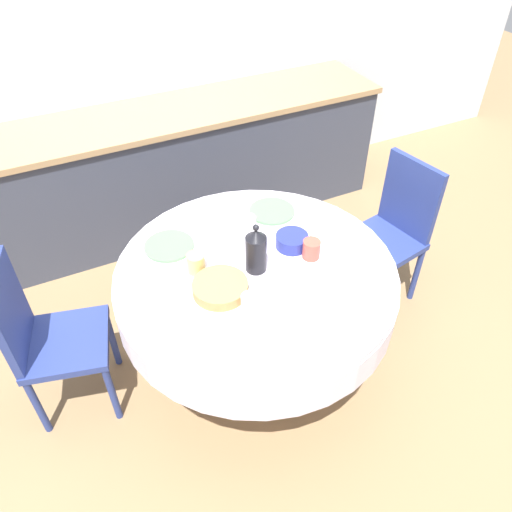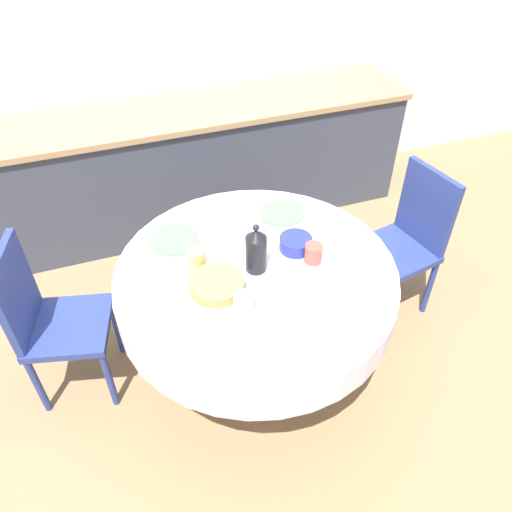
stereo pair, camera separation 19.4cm
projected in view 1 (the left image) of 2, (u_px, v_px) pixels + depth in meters
ground_plane at (256, 363)px, 2.86m from camera, size 12.00×12.00×0.00m
wall_back at (132, 34)px, 3.27m from camera, size 7.00×0.05×2.60m
kitchen_counter at (163, 171)px, 3.60m from camera, size 3.24×0.64×0.89m
dining_table at (256, 287)px, 2.46m from camera, size 1.36×1.36×0.74m
chair_left at (393, 228)px, 2.99m from camera, size 0.47×0.47×0.93m
chair_right at (45, 335)px, 2.36m from camera, size 0.48×0.48×0.93m
plate_near_left at (215, 339)px, 2.05m from camera, size 0.25×0.25×0.01m
cup_near_left at (251, 305)px, 2.13m from camera, size 0.09×0.09×0.10m
plate_near_right at (354, 273)px, 2.34m from camera, size 0.25×0.25×0.01m
cup_near_right at (311, 249)px, 2.41m from camera, size 0.09×0.09×0.10m
plate_far_left at (169, 246)px, 2.49m from camera, size 0.25×0.25×0.01m
cup_far_left at (196, 263)px, 2.33m from camera, size 0.09×0.09×0.10m
plate_far_right at (272, 211)px, 2.72m from camera, size 0.25×0.25×0.01m
cup_far_right at (248, 225)px, 2.56m from camera, size 0.09×0.09×0.10m
coffee_carafe at (256, 250)px, 2.30m from camera, size 0.10×0.10×0.26m
bread_basket at (220, 288)px, 2.24m from camera, size 0.25×0.25×0.05m
fruit_bowl at (292, 241)px, 2.48m from camera, size 0.16×0.16×0.07m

